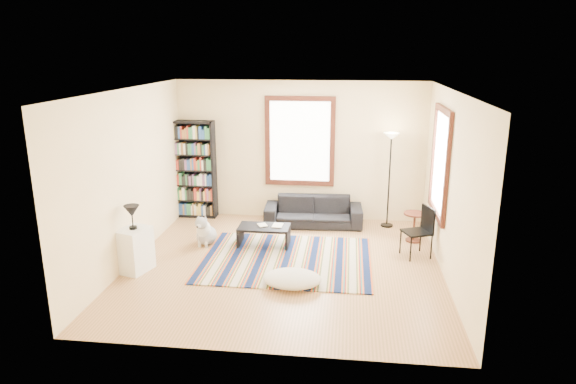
# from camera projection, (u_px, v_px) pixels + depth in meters

# --- Properties ---
(floor) EXTENTS (5.00, 5.00, 0.10)m
(floor) POSITION_uv_depth(u_px,v_px,m) (284.00, 268.00, 8.33)
(floor) COLOR tan
(floor) RESTS_ON ground
(ceiling) EXTENTS (5.00, 5.00, 0.10)m
(ceiling) POSITION_uv_depth(u_px,v_px,m) (284.00, 87.00, 7.54)
(ceiling) COLOR white
(ceiling) RESTS_ON floor
(wall_back) EXTENTS (5.00, 0.10, 2.80)m
(wall_back) POSITION_uv_depth(u_px,v_px,m) (300.00, 151.00, 10.37)
(wall_back) COLOR #FDE1AA
(wall_back) RESTS_ON floor
(wall_front) EXTENTS (5.00, 0.10, 2.80)m
(wall_front) POSITION_uv_depth(u_px,v_px,m) (254.00, 241.00, 5.50)
(wall_front) COLOR #FDE1AA
(wall_front) RESTS_ON floor
(wall_left) EXTENTS (0.10, 5.00, 2.80)m
(wall_left) POSITION_uv_depth(u_px,v_px,m) (127.00, 177.00, 8.23)
(wall_left) COLOR #FDE1AA
(wall_left) RESTS_ON floor
(wall_right) EXTENTS (0.10, 5.00, 2.80)m
(wall_right) POSITION_uv_depth(u_px,v_px,m) (454.00, 187.00, 7.64)
(wall_right) COLOR #FDE1AA
(wall_right) RESTS_ON floor
(window_back) EXTENTS (1.20, 0.06, 1.60)m
(window_back) POSITION_uv_depth(u_px,v_px,m) (300.00, 142.00, 10.24)
(window_back) COLOR white
(window_back) RESTS_ON wall_back
(window_right) EXTENTS (0.06, 1.20, 1.60)m
(window_right) POSITION_uv_depth(u_px,v_px,m) (440.00, 162.00, 8.36)
(window_right) COLOR white
(window_right) RESTS_ON wall_right
(rug) EXTENTS (2.79, 2.23, 0.02)m
(rug) POSITION_uv_depth(u_px,v_px,m) (286.00, 259.00, 8.53)
(rug) COLOR #0C193F
(rug) RESTS_ON floor
(sofa) EXTENTS (0.84, 1.95, 0.56)m
(sofa) POSITION_uv_depth(u_px,v_px,m) (313.00, 211.00, 10.16)
(sofa) COLOR black
(sofa) RESTS_ON floor
(bookshelf) EXTENTS (0.90, 0.30, 2.00)m
(bookshelf) POSITION_uv_depth(u_px,v_px,m) (194.00, 169.00, 10.51)
(bookshelf) COLOR black
(bookshelf) RESTS_ON floor
(coffee_table) EXTENTS (0.97, 0.64, 0.36)m
(coffee_table) POSITION_uv_depth(u_px,v_px,m) (264.00, 236.00, 9.12)
(coffee_table) COLOR black
(coffee_table) RESTS_ON floor
(book_a) EXTENTS (0.25, 0.22, 0.02)m
(book_a) POSITION_uv_depth(u_px,v_px,m) (258.00, 226.00, 9.08)
(book_a) COLOR beige
(book_a) RESTS_ON coffee_table
(book_b) EXTENTS (0.19, 0.25, 0.02)m
(book_b) POSITION_uv_depth(u_px,v_px,m) (273.00, 225.00, 9.10)
(book_b) COLOR beige
(book_b) RESTS_ON coffee_table
(floor_cushion) EXTENTS (1.01, 0.85, 0.22)m
(floor_cushion) POSITION_uv_depth(u_px,v_px,m) (292.00, 279.00, 7.59)
(floor_cushion) COLOR beige
(floor_cushion) RESTS_ON floor
(floor_lamp) EXTENTS (0.35, 0.35, 1.86)m
(floor_lamp) POSITION_uv_depth(u_px,v_px,m) (389.00, 181.00, 9.91)
(floor_lamp) COLOR black
(floor_lamp) RESTS_ON floor
(side_table) EXTENTS (0.52, 0.52, 0.54)m
(side_table) POSITION_uv_depth(u_px,v_px,m) (414.00, 227.00, 9.30)
(side_table) COLOR #471D11
(side_table) RESTS_ON floor
(folding_chair) EXTENTS (0.54, 0.53, 0.86)m
(folding_chair) POSITION_uv_depth(u_px,v_px,m) (417.00, 232.00, 8.58)
(folding_chair) COLOR black
(folding_chair) RESTS_ON floor
(white_cabinet) EXTENTS (0.51, 0.59, 0.70)m
(white_cabinet) POSITION_uv_depth(u_px,v_px,m) (135.00, 250.00, 8.03)
(white_cabinet) COLOR white
(white_cabinet) RESTS_ON floor
(table_lamp) EXTENTS (0.29, 0.29, 0.38)m
(table_lamp) POSITION_uv_depth(u_px,v_px,m) (132.00, 217.00, 7.89)
(table_lamp) COLOR black
(table_lamp) RESTS_ON white_cabinet
(dog) EXTENTS (0.49, 0.62, 0.56)m
(dog) POSITION_uv_depth(u_px,v_px,m) (206.00, 229.00, 9.16)
(dog) COLOR #BBBBBB
(dog) RESTS_ON floor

